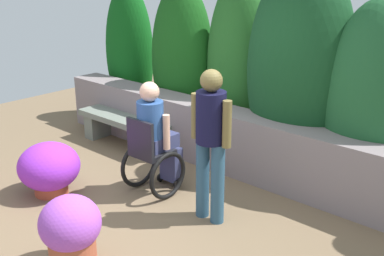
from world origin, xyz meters
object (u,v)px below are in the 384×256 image
person_standing_companion (211,136)px  flower_pot_small_foreground (49,168)px  stone_bench (124,127)px  flower_pot_purple_near (71,231)px  person_in_wheelchair (155,141)px

person_standing_companion → flower_pot_small_foreground: bearing=-160.4°
stone_bench → flower_pot_purple_near: (1.90, -2.21, 0.06)m
flower_pot_purple_near → flower_pot_small_foreground: (-1.39, 0.66, -0.05)m
flower_pot_small_foreground → person_in_wheelchair: bearing=44.6°
stone_bench → flower_pot_purple_near: bearing=-51.8°
person_in_wheelchair → person_standing_companion: 0.94m
person_in_wheelchair → flower_pot_small_foreground: size_ratio=1.88×
stone_bench → person_in_wheelchair: size_ratio=1.21×
person_in_wheelchair → flower_pot_small_foreground: person_in_wheelchair is taller
stone_bench → flower_pot_small_foreground: 1.63m
person_standing_companion → flower_pot_purple_near: size_ratio=2.35×
person_in_wheelchair → person_standing_companion: (0.89, -0.07, 0.30)m
flower_pot_small_foreground → person_standing_companion: bearing=24.2°
person_in_wheelchair → flower_pot_small_foreground: 1.26m
person_standing_companion → flower_pot_small_foreground: size_ratio=2.26×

